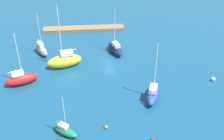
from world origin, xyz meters
TOP-DOWN VIEW (x-y plane):
  - water at (0.00, 0.00)m, footprint 160.00×160.00m
  - pier_dock at (6.16, -18.89)m, footprint 23.57×3.16m
  - sailboat_red_lone_south at (19.31, 7.66)m, footprint 7.20×4.53m
  - sailboat_yellow_near_pier at (10.53, 1.50)m, footprint 8.41×4.70m
  - sailboat_gray_along_channel at (16.65, -5.30)m, footprint 4.42×6.11m
  - sailboat_green_mid_basin at (9.42, 23.10)m, footprint 4.88×4.22m
  - sailboat_blue_center_basin at (-7.27, 14.98)m, footprint 4.47×7.37m
  - sailboat_navy_west_end at (-1.70, -4.04)m, footprint 4.25×7.15m
  - mooring_buoy_red at (-4.93, 25.92)m, footprint 0.63×0.63m
  - mooring_buoy_orange at (2.49, 22.40)m, footprint 0.61×0.61m
  - mooring_buoy_white at (-21.57, 10.08)m, footprint 0.90×0.90m

SIDE VIEW (x-z plane):
  - water at x=0.00m, z-range 0.00..0.00m
  - mooring_buoy_orange at x=2.49m, z-range 0.00..0.61m
  - mooring_buoy_red at x=-4.93m, z-range 0.00..0.63m
  - pier_dock at x=6.16m, z-range 0.00..0.71m
  - mooring_buoy_white at x=-21.57m, z-range 0.00..0.90m
  - sailboat_green_mid_basin at x=9.42m, z-range -3.17..4.79m
  - sailboat_gray_along_channel at x=16.65m, z-range -4.16..6.56m
  - sailboat_navy_west_end at x=-1.70m, z-range -4.43..6.90m
  - sailboat_blue_center_basin at x=-7.27m, z-range -4.66..7.32m
  - sailboat_red_lone_south at x=19.31m, z-range -4.50..7.22m
  - sailboat_yellow_near_pier at x=10.53m, z-range -5.75..9.19m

